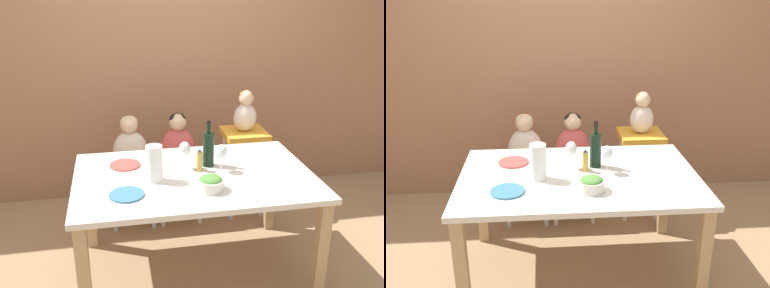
% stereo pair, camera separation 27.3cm
% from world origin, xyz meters
% --- Properties ---
extents(ground_plane, '(14.00, 14.00, 0.00)m').
position_xyz_m(ground_plane, '(0.00, 0.00, 0.00)').
color(ground_plane, '#9E7A56').
extents(wall_back, '(10.00, 0.06, 2.70)m').
position_xyz_m(wall_back, '(0.00, 1.30, 1.35)').
color(wall_back, '#9E6B4C').
rests_on(wall_back, ground_plane).
extents(dining_table, '(1.51, 0.98, 0.72)m').
position_xyz_m(dining_table, '(0.00, 0.00, 0.63)').
color(dining_table, silver).
rests_on(dining_table, ground_plane).
extents(chair_far_left, '(0.41, 0.41, 0.46)m').
position_xyz_m(chair_far_left, '(-0.37, 0.75, 0.38)').
color(chair_far_left, silver).
rests_on(chair_far_left, ground_plane).
extents(chair_far_center, '(0.41, 0.41, 0.46)m').
position_xyz_m(chair_far_center, '(0.01, 0.75, 0.38)').
color(chair_far_center, silver).
rests_on(chair_far_center, ground_plane).
extents(chair_right_highchair, '(0.35, 0.35, 0.73)m').
position_xyz_m(chair_right_highchair, '(0.57, 0.75, 0.57)').
color(chair_right_highchair, silver).
rests_on(chair_right_highchair, ground_plane).
extents(person_child_left, '(0.27, 0.20, 0.45)m').
position_xyz_m(person_child_left, '(-0.37, 0.75, 0.66)').
color(person_child_left, beige).
rests_on(person_child_left, chair_far_left).
extents(person_child_center, '(0.27, 0.20, 0.45)m').
position_xyz_m(person_child_center, '(0.01, 0.75, 0.66)').
color(person_child_center, '#C64C4C').
rests_on(person_child_center, chair_far_center).
extents(person_baby_right, '(0.19, 0.14, 0.34)m').
position_xyz_m(person_baby_right, '(0.57, 0.75, 0.90)').
color(person_baby_right, beige).
rests_on(person_baby_right, chair_right_highchair).
extents(wine_bottle, '(0.08, 0.08, 0.32)m').
position_xyz_m(wine_bottle, '(0.12, 0.12, 0.84)').
color(wine_bottle, black).
rests_on(wine_bottle, dining_table).
extents(paper_towel_roll, '(0.10, 0.10, 0.23)m').
position_xyz_m(paper_towel_roll, '(-0.26, -0.05, 0.84)').
color(paper_towel_roll, white).
rests_on(paper_towel_roll, dining_table).
extents(wine_glass_near, '(0.08, 0.08, 0.18)m').
position_xyz_m(wine_glass_near, '(0.18, 0.01, 0.85)').
color(wine_glass_near, white).
rests_on(wine_glass_near, dining_table).
extents(wine_glass_far, '(0.08, 0.08, 0.18)m').
position_xyz_m(wine_glass_far, '(-0.04, 0.11, 0.85)').
color(wine_glass_far, white).
rests_on(wine_glass_far, dining_table).
extents(salad_bowl_large, '(0.16, 0.16, 0.09)m').
position_xyz_m(salad_bowl_large, '(0.05, -0.23, 0.77)').
color(salad_bowl_large, silver).
rests_on(salad_bowl_large, dining_table).
extents(dinner_plate_front_left, '(0.20, 0.20, 0.01)m').
position_xyz_m(dinner_plate_front_left, '(-0.44, -0.21, 0.73)').
color(dinner_plate_front_left, teal).
rests_on(dinner_plate_front_left, dining_table).
extents(dinner_plate_back_left, '(0.20, 0.20, 0.01)m').
position_xyz_m(dinner_plate_back_left, '(-0.43, 0.22, 0.73)').
color(dinner_plate_back_left, '#D14C47').
rests_on(dinner_plate_back_left, dining_table).
extents(condiment_bottle_hot_sauce, '(0.04, 0.04, 0.15)m').
position_xyz_m(condiment_bottle_hot_sauce, '(0.05, 0.05, 0.79)').
color(condiment_bottle_hot_sauce, '#BC8E33').
rests_on(condiment_bottle_hot_sauce, dining_table).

